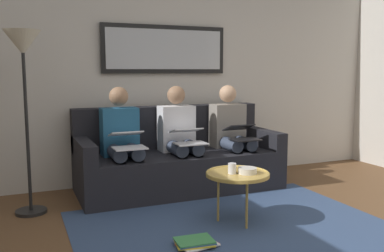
{
  "coord_description": "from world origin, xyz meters",
  "views": [
    {
      "loc": [
        1.63,
        2.16,
        1.3
      ],
      "look_at": [
        0.0,
        -1.7,
        0.75
      ],
      "focal_mm": 39.18,
      "sensor_mm": 36.0,
      "label": 1
    }
  ],
  "objects_px": {
    "person_left": "(231,132)",
    "coffee_table": "(238,175)",
    "person_middle": "(180,135)",
    "couch": "(177,160)",
    "laptop_black": "(242,133)",
    "laptop_white": "(127,140)",
    "cup": "(232,168)",
    "person_right": "(122,139)",
    "standing_lamp": "(24,63)",
    "bowl": "(247,171)",
    "laptop_silver": "(188,136)",
    "framed_mirror": "(165,49)",
    "magazine_stack": "(196,243)"
  },
  "relations": [
    {
      "from": "person_middle",
      "to": "standing_lamp",
      "type": "height_order",
      "value": "standing_lamp"
    },
    {
      "from": "laptop_white",
      "to": "laptop_silver",
      "type": "bearing_deg",
      "value": 179.77
    },
    {
      "from": "cup",
      "to": "bowl",
      "type": "distance_m",
      "value": 0.13
    },
    {
      "from": "framed_mirror",
      "to": "magazine_stack",
      "type": "bearing_deg",
      "value": 77.07
    },
    {
      "from": "person_left",
      "to": "laptop_black",
      "type": "xyz_separation_m",
      "value": [
        0.0,
        0.23,
        0.02
      ]
    },
    {
      "from": "laptop_white",
      "to": "standing_lamp",
      "type": "relative_size",
      "value": 0.23
    },
    {
      "from": "bowl",
      "to": "person_right",
      "type": "distance_m",
      "value": 1.44
    },
    {
      "from": "cup",
      "to": "magazine_stack",
      "type": "xyz_separation_m",
      "value": [
        0.47,
        0.32,
        -0.45
      ]
    },
    {
      "from": "laptop_black",
      "to": "laptop_silver",
      "type": "relative_size",
      "value": 1.01
    },
    {
      "from": "framed_mirror",
      "to": "laptop_black",
      "type": "height_order",
      "value": "framed_mirror"
    },
    {
      "from": "person_left",
      "to": "laptop_black",
      "type": "distance_m",
      "value": 0.24
    },
    {
      "from": "coffee_table",
      "to": "laptop_silver",
      "type": "relative_size",
      "value": 1.48
    },
    {
      "from": "couch",
      "to": "cup",
      "type": "xyz_separation_m",
      "value": [
        -0.03,
        1.22,
        0.17
      ]
    },
    {
      "from": "cup",
      "to": "laptop_silver",
      "type": "height_order",
      "value": "laptop_silver"
    },
    {
      "from": "cup",
      "to": "standing_lamp",
      "type": "xyz_separation_m",
      "value": [
        1.58,
        -0.95,
        0.89
      ]
    },
    {
      "from": "cup",
      "to": "laptop_white",
      "type": "bearing_deg",
      "value": -53.65
    },
    {
      "from": "bowl",
      "to": "laptop_white",
      "type": "xyz_separation_m",
      "value": [
        0.79,
        -0.96,
        0.17
      ]
    },
    {
      "from": "laptop_black",
      "to": "standing_lamp",
      "type": "xyz_separation_m",
      "value": [
        2.19,
        -0.04,
        0.74
      ]
    },
    {
      "from": "person_middle",
      "to": "magazine_stack",
      "type": "bearing_deg",
      "value": 73.25
    },
    {
      "from": "framed_mirror",
      "to": "person_left",
      "type": "distance_m",
      "value": 1.23
    },
    {
      "from": "laptop_silver",
      "to": "laptop_white",
      "type": "relative_size",
      "value": 0.97
    },
    {
      "from": "person_right",
      "to": "laptop_white",
      "type": "relative_size",
      "value": 3.01
    },
    {
      "from": "coffee_table",
      "to": "magazine_stack",
      "type": "xyz_separation_m",
      "value": [
        0.53,
        0.32,
        -0.39
      ]
    },
    {
      "from": "framed_mirror",
      "to": "coffee_table",
      "type": "distance_m",
      "value": 1.96
    },
    {
      "from": "bowl",
      "to": "magazine_stack",
      "type": "height_order",
      "value": "bowl"
    },
    {
      "from": "bowl",
      "to": "person_middle",
      "type": "xyz_separation_m",
      "value": [
        0.15,
        -1.19,
        0.15
      ]
    },
    {
      "from": "bowl",
      "to": "person_middle",
      "type": "height_order",
      "value": "person_middle"
    },
    {
      "from": "couch",
      "to": "bowl",
      "type": "relative_size",
      "value": 13.75
    },
    {
      "from": "person_left",
      "to": "laptop_white",
      "type": "height_order",
      "value": "person_left"
    },
    {
      "from": "magazine_stack",
      "to": "laptop_silver",
      "type": "bearing_deg",
      "value": -109.77
    },
    {
      "from": "framed_mirror",
      "to": "bowl",
      "type": "bearing_deg",
      "value": 95.36
    },
    {
      "from": "coffee_table",
      "to": "laptop_black",
      "type": "height_order",
      "value": "laptop_black"
    },
    {
      "from": "person_left",
      "to": "magazine_stack",
      "type": "xyz_separation_m",
      "value": [
        1.08,
        1.47,
        -0.58
      ]
    },
    {
      "from": "cup",
      "to": "person_right",
      "type": "xyz_separation_m",
      "value": [
        0.67,
        -1.15,
        0.13
      ]
    },
    {
      "from": "laptop_silver",
      "to": "person_left",
      "type": "bearing_deg",
      "value": -159.44
    },
    {
      "from": "person_middle",
      "to": "couch",
      "type": "bearing_deg",
      "value": -90.0
    },
    {
      "from": "laptop_silver",
      "to": "magazine_stack",
      "type": "xyz_separation_m",
      "value": [
        0.44,
        1.23,
        -0.6
      ]
    },
    {
      "from": "coffee_table",
      "to": "person_middle",
      "type": "height_order",
      "value": "person_middle"
    },
    {
      "from": "person_left",
      "to": "cup",
      "type": "bearing_deg",
      "value": 62.12
    },
    {
      "from": "person_left",
      "to": "person_middle",
      "type": "distance_m",
      "value": 0.64
    },
    {
      "from": "bowl",
      "to": "laptop_white",
      "type": "bearing_deg",
      "value": -50.29
    },
    {
      "from": "coffee_table",
      "to": "standing_lamp",
      "type": "bearing_deg",
      "value": -30.15
    },
    {
      "from": "laptop_white",
      "to": "standing_lamp",
      "type": "xyz_separation_m",
      "value": [
        0.91,
        -0.04,
        0.74
      ]
    },
    {
      "from": "person_left",
      "to": "coffee_table",
      "type": "bearing_deg",
      "value": 64.25
    },
    {
      "from": "magazine_stack",
      "to": "standing_lamp",
      "type": "xyz_separation_m",
      "value": [
        1.11,
        -1.27,
        1.34
      ]
    },
    {
      "from": "laptop_black",
      "to": "laptop_white",
      "type": "height_order",
      "value": "laptop_black"
    },
    {
      "from": "person_left",
      "to": "person_right",
      "type": "xyz_separation_m",
      "value": [
        1.28,
        0.0,
        0.0
      ]
    },
    {
      "from": "couch",
      "to": "magazine_stack",
      "type": "distance_m",
      "value": 1.63
    },
    {
      "from": "bowl",
      "to": "magazine_stack",
      "type": "bearing_deg",
      "value": 24.98
    },
    {
      "from": "bowl",
      "to": "laptop_silver",
      "type": "height_order",
      "value": "laptop_silver"
    }
  ]
}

